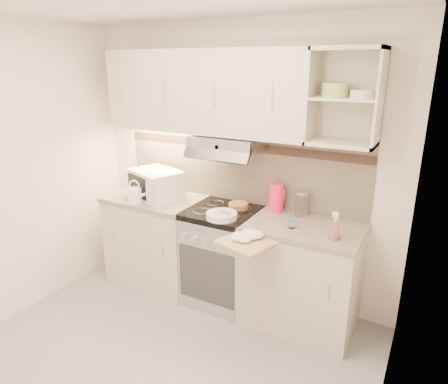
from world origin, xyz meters
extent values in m
plane|color=gray|center=(0.00, 0.00, 0.00)|extent=(3.00, 3.00, 0.00)
cube|color=silver|center=(0.00, 1.40, 1.25)|extent=(3.00, 0.04, 2.50)
cube|color=silver|center=(1.50, 0.00, 1.25)|extent=(0.04, 2.80, 2.50)
cube|color=#C6B299|center=(0.00, 1.39, 1.22)|extent=(2.40, 0.02, 0.64)
cube|color=#32201B|center=(0.00, 1.38, 1.42)|extent=(2.40, 0.01, 0.08)
cube|color=beige|center=(-0.25, 1.23, 1.90)|extent=(1.90, 0.34, 0.70)
cube|color=beige|center=(0.95, 1.23, 1.90)|extent=(0.50, 0.34, 0.70)
cylinder|color=#8ABB48|center=(0.87, 1.23, 1.95)|extent=(0.19, 0.19, 0.10)
cylinder|color=white|center=(1.07, 1.23, 1.93)|extent=(0.18, 0.18, 0.06)
cube|color=#B7B7BC|center=(0.00, 1.20, 1.48)|extent=(0.60, 0.40, 0.12)
cube|color=beige|center=(-0.75, 1.10, 0.43)|extent=(0.90, 0.60, 0.86)
cube|color=gray|center=(-0.75, 1.10, 0.88)|extent=(0.92, 0.62, 0.04)
cube|color=beige|center=(0.75, 1.10, 0.43)|extent=(0.90, 0.60, 0.86)
cube|color=gray|center=(0.75, 1.10, 0.88)|extent=(0.92, 0.62, 0.04)
cube|color=#B7B7BC|center=(0.00, 1.10, 0.42)|extent=(0.60, 0.58, 0.85)
cube|color=black|center=(0.00, 1.10, 0.88)|extent=(0.60, 0.60, 0.05)
cube|color=silver|center=(-0.72, 1.09, 1.03)|extent=(0.57, 0.49, 0.27)
cube|color=black|center=(-0.72, 0.92, 1.03)|extent=(0.30, 0.12, 0.21)
cylinder|color=white|center=(-0.81, 0.88, 0.97)|extent=(0.13, 0.13, 0.14)
cone|color=white|center=(-0.71, 0.89, 0.99)|extent=(0.18, 0.06, 0.11)
torus|color=white|center=(-0.81, 0.88, 1.06)|extent=(0.12, 0.03, 0.11)
cylinder|color=white|center=(0.09, 0.92, 0.91)|extent=(0.26, 0.26, 0.02)
cylinder|color=white|center=(0.09, 0.92, 0.92)|extent=(0.26, 0.26, 0.02)
cylinder|color=white|center=(0.09, 0.92, 0.94)|extent=(0.26, 0.26, 0.02)
cube|color=silver|center=(0.09, 0.92, 0.95)|extent=(0.17, 0.04, 0.01)
cylinder|color=#AF774D|center=(0.10, 1.21, 0.92)|extent=(0.18, 0.18, 0.04)
cylinder|color=#F51C53|center=(0.42, 1.30, 1.02)|extent=(0.12, 0.12, 0.25)
cube|color=#F51C53|center=(0.49, 1.31, 1.06)|extent=(0.02, 0.03, 0.10)
cylinder|color=silver|center=(0.65, 1.30, 1.00)|extent=(0.11, 0.11, 0.19)
cylinder|color=#B7B7BC|center=(0.65, 1.30, 1.10)|extent=(0.11, 0.11, 0.02)
cylinder|color=white|center=(0.67, 1.00, 0.93)|extent=(0.05, 0.05, 0.06)
cylinder|color=#246FB6|center=(0.67, 1.00, 0.97)|extent=(0.05, 0.05, 0.02)
cone|color=pink|center=(1.02, 0.96, 0.97)|extent=(0.09, 0.09, 0.14)
cube|color=#A18D52|center=(0.45, 0.65, 0.87)|extent=(0.44, 0.41, 0.02)
camera|label=1|loc=(1.60, -1.79, 2.14)|focal=32.00mm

